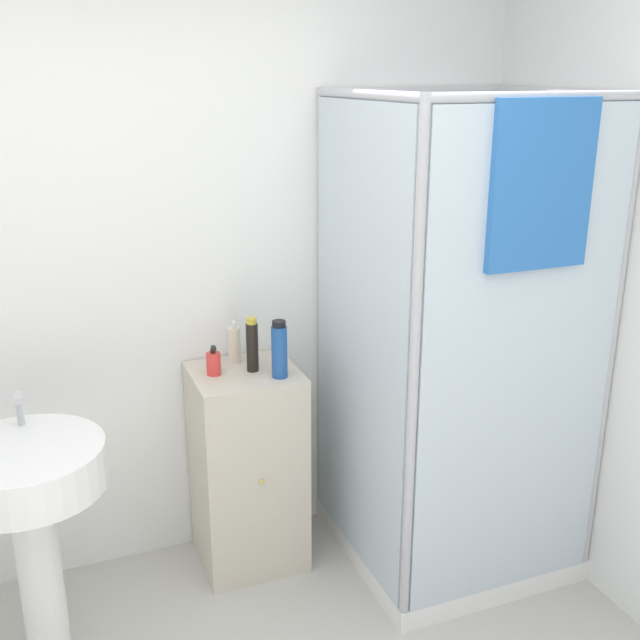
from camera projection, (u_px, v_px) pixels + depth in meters
name	position (u px, v px, depth m)	size (l,w,h in m)	color
wall_back	(128.00, 278.00, 2.97)	(6.40, 0.06, 2.50)	white
shower_enclosure	(447.00, 446.00, 3.11)	(0.88, 0.91, 1.97)	white
vanity_cabinet	(247.00, 468.00, 3.16)	(0.43, 0.42, 0.88)	beige
sink	(30.00, 498.00, 2.53)	(0.53, 0.53, 0.98)	white
soap_dispenser	(214.00, 363.00, 2.97)	(0.06, 0.06, 0.12)	red
shampoo_bottle_tall_black	(252.00, 345.00, 2.99)	(0.05, 0.05, 0.22)	black
shampoo_bottle_blue	(279.00, 350.00, 2.93)	(0.06, 0.06, 0.23)	#1E4C93
lotion_bottle_white	(234.00, 345.00, 3.09)	(0.05, 0.05, 0.18)	beige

